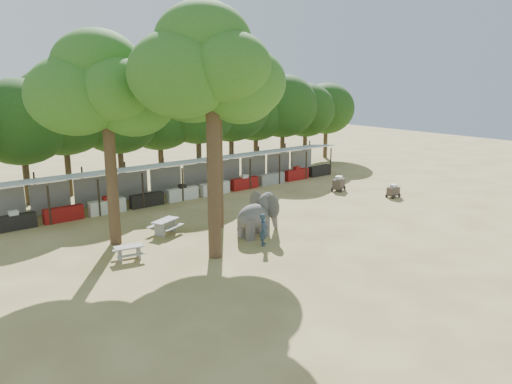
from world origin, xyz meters
TOP-DOWN VIEW (x-y plane):
  - ground at (0.00, 0.00)m, footprint 100.00×100.00m
  - vendor_stalls at (-0.00, 13.84)m, footprint 28.00×2.99m
  - yard_tree_left at (-9.13, 7.19)m, footprint 7.10×6.90m
  - yard_tree_center at (-6.13, 2.19)m, footprint 7.10×6.90m
  - yard_tree_back at (-3.13, 6.19)m, footprint 7.10×6.90m
  - backdrop_trees at (0.00, 19.00)m, footprint 46.46×5.95m
  - elephant at (-2.15, 3.36)m, footprint 3.09×2.34m
  - handler at (-3.04, 1.82)m, footprint 0.73×0.73m
  - picnic_table_near at (-9.47, 4.33)m, footprint 1.57×1.46m
  - picnic_table_far at (-6.10, 6.83)m, footprint 2.05×1.96m
  - cart_front at (11.07, 3.97)m, footprint 1.00×0.66m
  - cart_back at (9.52, 7.89)m, footprint 1.39×1.16m

SIDE VIEW (x-z plane):
  - ground at x=0.00m, z-range 0.00..0.00m
  - picnic_table_near at x=-9.47m, z-range 0.11..0.79m
  - cart_front at x=11.07m, z-range -0.01..0.96m
  - picnic_table_far at x=-6.10m, z-range 0.12..0.93m
  - cart_back at x=9.52m, z-range -0.01..1.15m
  - handler at x=-3.04m, z-range 0.00..1.72m
  - elephant at x=-2.15m, z-range 0.00..2.34m
  - vendor_stalls at x=0.00m, z-range -0.22..2.58m
  - backdrop_trees at x=0.00m, z-range 1.35..9.68m
  - yard_tree_left at x=-9.13m, z-range 2.69..13.71m
  - yard_tree_back at x=-3.13m, z-range 2.86..14.22m
  - yard_tree_center at x=-6.13m, z-range 3.19..15.23m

